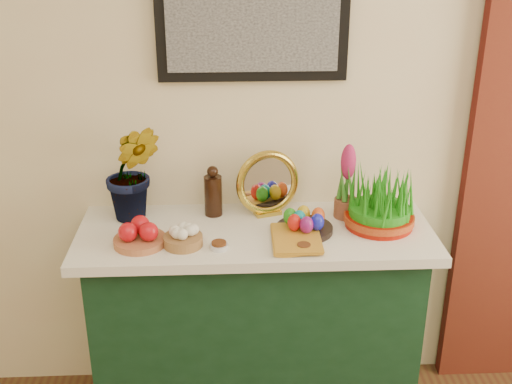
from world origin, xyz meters
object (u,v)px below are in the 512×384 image
sideboard (255,327)px  wheatgrass_sabzeh (380,203)px  hyacinth_green (132,157)px  book (272,239)px  mirror (268,184)px

sideboard → wheatgrass_sabzeh: wheatgrass_sabzeh is taller
hyacinth_green → book: size_ratio=2.18×
sideboard → book: (0.06, -0.12, 0.48)m
mirror → book: (-0.00, -0.26, -0.11)m
mirror → book: mirror is taller
sideboard → hyacinth_green: size_ratio=2.43×
sideboard → wheatgrass_sabzeh: (0.49, 0.00, 0.56)m
hyacinth_green → book: (0.54, -0.24, -0.25)m
mirror → book: bearing=-90.1°
sideboard → book: size_ratio=5.31×
mirror → wheatgrass_sabzeh: mirror is taller
wheatgrass_sabzeh → mirror: bearing=162.1°
sideboard → mirror: bearing=68.4°
mirror → hyacinth_green: bearing=-177.5°
sideboard → mirror: size_ratio=4.69×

